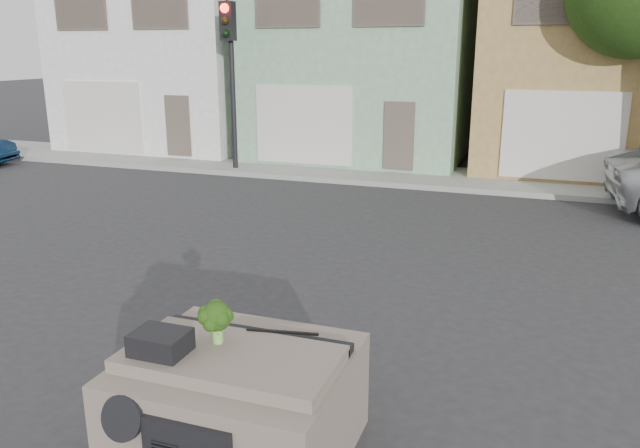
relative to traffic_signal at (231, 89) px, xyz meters
The scene contains 10 objects.
ground_plane 11.79m from the traffic_signal, 55.62° to the right, with size 120.00×120.00×0.00m, color #303033.
sidewalk 7.03m from the traffic_signal, ahead, with size 40.00×3.00×0.15m, color gray.
townhouse_white 6.84m from the traffic_signal, 131.99° to the left, with size 7.20×8.20×7.55m, color white.
townhouse_mint 5.96m from the traffic_signal, 59.04° to the left, with size 7.20×8.20×7.55m, color #83AF89.
townhouse_tan 11.69m from the traffic_signal, 25.46° to the left, with size 7.20×8.20×7.55m, color #A7854B.
traffic_signal is the anchor object (origin of this frame).
car_dashboard 14.23m from the traffic_signal, 62.53° to the right, with size 2.00×1.80×1.12m, color #796A5E.
instrument_hump 14.21m from the traffic_signal, 65.26° to the right, with size 0.48×0.38×0.20m, color black.
wiper_arm 13.96m from the traffic_signal, 60.78° to the right, with size 0.70×0.03×0.02m, color black.
broccoli 14.05m from the traffic_signal, 63.27° to the right, with size 0.33×0.33×0.41m, color #1C390D.
Camera 1 is at (2.44, -7.60, 3.72)m, focal length 35.00 mm.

